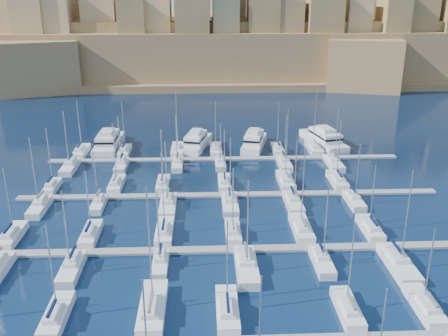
{
  "coord_description": "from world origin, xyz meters",
  "views": [
    {
      "loc": [
        -4.99,
        -81.88,
        39.88
      ],
      "look_at": [
        -1.22,
        6.0,
        7.42
      ],
      "focal_mm": 40.0,
      "sensor_mm": 36.0,
      "label": 1
    }
  ],
  "objects_px": {
    "sailboat_4": "(348,309)",
    "motor_yacht_d": "(324,139)",
    "motor_yacht_c": "(254,141)",
    "sailboat_2": "(153,308)",
    "motor_yacht_a": "(109,142)",
    "motor_yacht_b": "(196,142)"
  },
  "relations": [
    {
      "from": "sailboat_4",
      "to": "motor_yacht_c",
      "type": "bearing_deg",
      "value": 94.22
    },
    {
      "from": "motor_yacht_a",
      "to": "motor_yacht_d",
      "type": "xyz_separation_m",
      "value": [
        56.2,
        0.3,
        0.0
      ]
    },
    {
      "from": "motor_yacht_c",
      "to": "motor_yacht_d",
      "type": "bearing_deg",
      "value": 4.58
    },
    {
      "from": "sailboat_2",
      "to": "sailboat_4",
      "type": "height_order",
      "value": "sailboat_2"
    },
    {
      "from": "motor_yacht_c",
      "to": "motor_yacht_a",
      "type": "bearing_deg",
      "value": 178.18
    },
    {
      "from": "motor_yacht_b",
      "to": "motor_yacht_c",
      "type": "distance_m",
      "value": 14.94
    },
    {
      "from": "sailboat_4",
      "to": "motor_yacht_b",
      "type": "bearing_deg",
      "value": 106.02
    },
    {
      "from": "motor_yacht_b",
      "to": "motor_yacht_c",
      "type": "xyz_separation_m",
      "value": [
        14.94,
        -0.13,
        0.0
      ]
    },
    {
      "from": "sailboat_2",
      "to": "motor_yacht_a",
      "type": "relative_size",
      "value": 0.97
    },
    {
      "from": "sailboat_2",
      "to": "motor_yacht_d",
      "type": "distance_m",
      "value": 80.05
    },
    {
      "from": "motor_yacht_c",
      "to": "sailboat_2",
      "type": "bearing_deg",
      "value": -106.18
    },
    {
      "from": "motor_yacht_c",
      "to": "motor_yacht_d",
      "type": "xyz_separation_m",
      "value": [
        18.63,
        1.49,
        0.0
      ]
    },
    {
      "from": "sailboat_4",
      "to": "motor_yacht_a",
      "type": "bearing_deg",
      "value": 121.02
    },
    {
      "from": "sailboat_2",
      "to": "motor_yacht_a",
      "type": "bearing_deg",
      "value": 104.18
    },
    {
      "from": "sailboat_2",
      "to": "motor_yacht_c",
      "type": "bearing_deg",
      "value": 73.82
    },
    {
      "from": "sailboat_4",
      "to": "motor_yacht_d",
      "type": "distance_m",
      "value": 72.6
    },
    {
      "from": "sailboat_4",
      "to": "motor_yacht_a",
      "type": "xyz_separation_m",
      "value": [
        -42.72,
        71.04,
        0.99
      ]
    },
    {
      "from": "motor_yacht_a",
      "to": "motor_yacht_c",
      "type": "height_order",
      "value": "same"
    },
    {
      "from": "sailboat_2",
      "to": "sailboat_4",
      "type": "bearing_deg",
      "value": -2.71
    },
    {
      "from": "motor_yacht_a",
      "to": "motor_yacht_b",
      "type": "height_order",
      "value": "same"
    },
    {
      "from": "sailboat_4",
      "to": "motor_yacht_c",
      "type": "relative_size",
      "value": 0.81
    },
    {
      "from": "sailboat_2",
      "to": "motor_yacht_c",
      "type": "height_order",
      "value": "sailboat_2"
    }
  ]
}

